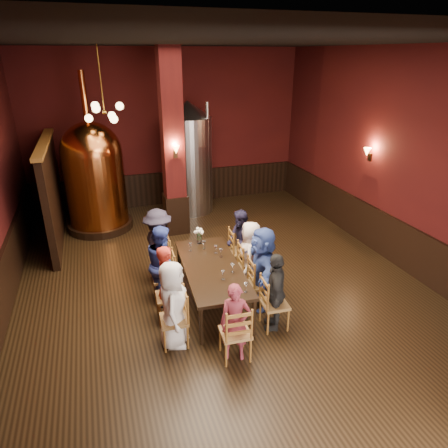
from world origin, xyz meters
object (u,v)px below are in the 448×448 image
object	(u,v)px
person_1	(168,284)
person_2	(163,264)
steel_vessel	(189,158)
copper_kettle	(94,176)
dining_table	(212,269)
person_0	(173,305)
rose_vase	(199,233)

from	to	relation	value
person_1	person_2	distance (m)	0.66
person_1	steel_vessel	xyz separation A→B (m)	(1.65, 5.05, 0.86)
person_1	copper_kettle	bearing A→B (deg)	10.48
dining_table	person_0	bearing A→B (deg)	-130.36
person_2	person_0	bearing A→B (deg)	174.15
copper_kettle	person_0	bearing A→B (deg)	-79.87
person_1	rose_vase	distance (m)	1.59
person_2	copper_kettle	size ratio (longest dim) A/B	0.38
dining_table	rose_vase	distance (m)	1.04
person_2	rose_vase	distance (m)	1.09
person_2	rose_vase	world-z (taller)	person_2
person_0	rose_vase	world-z (taller)	person_0
person_0	person_2	world-z (taller)	person_2
person_1	copper_kettle	size ratio (longest dim) A/B	0.36
person_0	copper_kettle	xyz separation A→B (m)	(-0.93, 5.20, 0.72)
dining_table	rose_vase	bearing A→B (deg)	91.51
person_2	steel_vessel	world-z (taller)	steel_vessel
person_1	steel_vessel	distance (m)	5.38
person_2	copper_kettle	xyz separation A→B (m)	(-1.01, 3.88, 0.70)
dining_table	copper_kettle	xyz separation A→B (m)	(-1.84, 4.26, 0.76)
copper_kettle	dining_table	bearing A→B (deg)	-66.62
person_1	rose_vase	bearing A→B (deg)	-37.05
dining_table	rose_vase	xyz separation A→B (m)	(0.04, 1.00, 0.29)
person_1	steel_vessel	bearing A→B (deg)	-19.65
person_0	person_1	size ratio (longest dim) A/B	1.03
person_1	copper_kettle	world-z (taller)	copper_kettle
person_0	person_1	xyz separation A→B (m)	(0.04, 0.67, -0.02)
person_0	person_2	distance (m)	1.33
person_1	person_2	xyz separation A→B (m)	(0.04, 0.66, 0.04)
steel_vessel	person_1	bearing A→B (deg)	-108.03
dining_table	person_2	world-z (taller)	person_2
person_1	person_2	world-z (taller)	person_2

